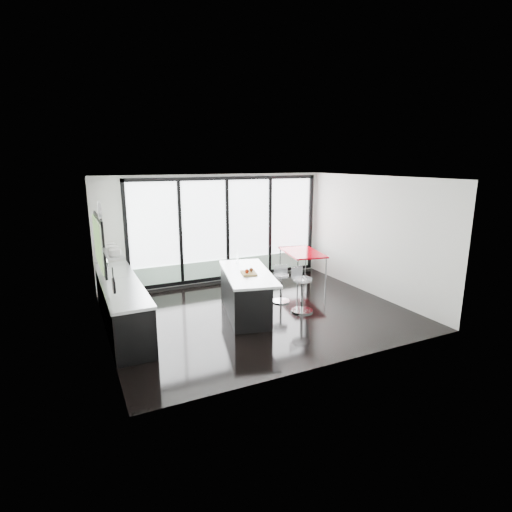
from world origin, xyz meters
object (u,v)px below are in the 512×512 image
bar_stool_far (281,288)px  red_table (302,266)px  island (244,292)px  bar_stool_near (302,295)px

bar_stool_far → red_table: size_ratio=0.43×
island → red_table: 2.72m
island → bar_stool_near: size_ratio=3.17×
bar_stool_near → red_table: red_table is taller
bar_stool_near → bar_stool_far: bearing=79.2°
bar_stool_near → red_table: 2.24m
bar_stool_far → bar_stool_near: bearing=-56.9°
island → bar_stool_far: island is taller
island → bar_stool_far: size_ratio=3.62×
red_table → bar_stool_near: bearing=-121.8°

